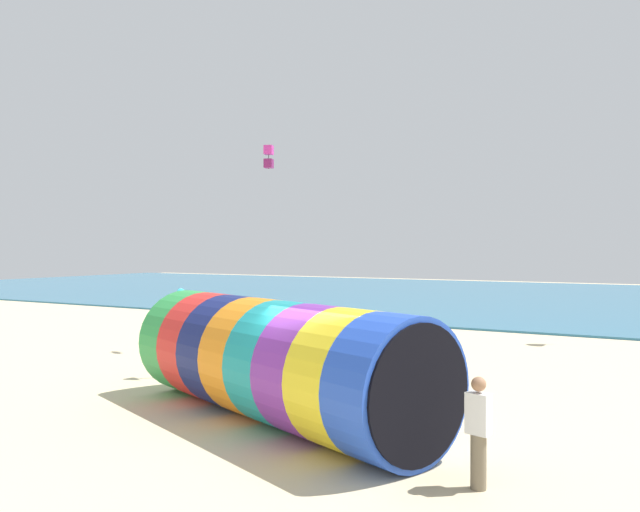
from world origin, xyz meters
The scene contains 6 objects.
ground_plane centered at (0.00, 0.00, 0.00)m, with size 120.00×120.00×0.00m, color beige.
sea centered at (0.00, 36.71, 0.05)m, with size 120.00×40.00×0.10m, color teal.
giant_inflatable_tube centered at (-1.48, 0.25, 1.28)m, with size 8.50×5.40×2.56m.
kite_handler centered at (3.26, -1.42, 0.88)m, with size 0.40×0.30×1.71m.
kite_magenta_box centered at (-8.82, 11.10, 7.50)m, with size 0.44×0.44×1.01m.
beach_flag centered at (-6.03, 2.69, 2.24)m, with size 0.47×0.36×2.53m.
Camera 1 is at (5.68, -10.81, 3.65)m, focal length 35.00 mm.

